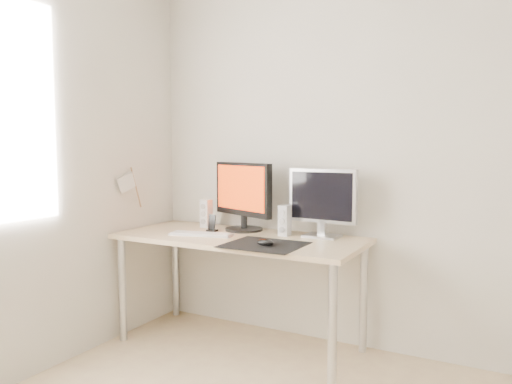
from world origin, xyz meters
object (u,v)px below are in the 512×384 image
(mouse, at_px, (265,242))
(second_monitor, at_px, (322,200))
(keyboard, at_px, (201,234))
(phone_dock, at_px, (212,226))
(speaker_right, at_px, (285,220))
(main_monitor, at_px, (243,194))
(speaker_left, at_px, (206,213))
(desk, at_px, (239,248))

(mouse, height_order, second_monitor, second_monitor)
(keyboard, relative_size, phone_dock, 3.76)
(second_monitor, distance_m, speaker_right, 0.28)
(speaker_right, distance_m, phone_dock, 0.52)
(mouse, bearing_deg, main_monitor, 133.06)
(speaker_left, bearing_deg, desk, -26.52)
(mouse, distance_m, second_monitor, 0.52)
(speaker_right, bearing_deg, mouse, -83.16)
(mouse, bearing_deg, phone_dock, 153.25)
(mouse, distance_m, keyboard, 0.54)
(speaker_left, bearing_deg, keyboard, -61.63)
(mouse, xyz_separation_m, second_monitor, (0.19, 0.43, 0.22))
(main_monitor, height_order, keyboard, main_monitor)
(desk, distance_m, second_monitor, 0.62)
(desk, xyz_separation_m, speaker_right, (0.25, 0.15, 0.18))
(keyboard, bearing_deg, second_monitor, 23.23)
(mouse, distance_m, phone_dock, 0.61)
(keyboard, distance_m, phone_dock, 0.16)
(mouse, bearing_deg, desk, 144.27)
(desk, distance_m, phone_dock, 0.28)
(speaker_right, bearing_deg, keyboard, -153.89)
(mouse, bearing_deg, keyboard, 167.03)
(speaker_left, relative_size, keyboard, 0.46)
(mouse, relative_size, second_monitor, 0.24)
(desk, height_order, speaker_right, speaker_right)
(speaker_right, relative_size, keyboard, 0.46)
(desk, bearing_deg, speaker_right, 29.89)
(desk, relative_size, second_monitor, 3.54)
(mouse, distance_m, main_monitor, 0.60)
(speaker_right, xyz_separation_m, keyboard, (-0.49, -0.24, -0.09))
(second_monitor, height_order, phone_dock, second_monitor)
(speaker_left, bearing_deg, speaker_right, -4.13)
(phone_dock, bearing_deg, second_monitor, 11.73)
(mouse, relative_size, speaker_left, 0.53)
(speaker_right, bearing_deg, second_monitor, 16.77)
(desk, relative_size, phone_dock, 13.83)
(speaker_left, bearing_deg, second_monitor, 1.55)
(speaker_left, xyz_separation_m, phone_dock, (0.13, -0.13, -0.06))
(main_monitor, distance_m, phone_dock, 0.31)
(second_monitor, xyz_separation_m, speaker_right, (-0.23, -0.07, -0.14))
(second_monitor, bearing_deg, phone_dock, -168.27)
(main_monitor, relative_size, speaker_left, 2.64)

